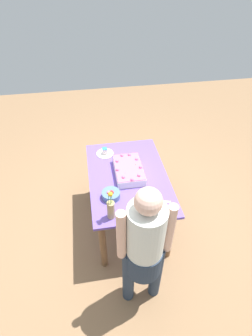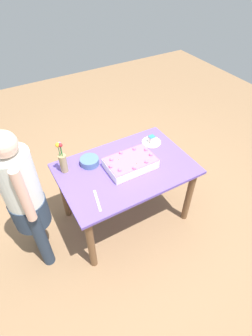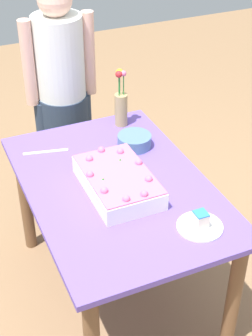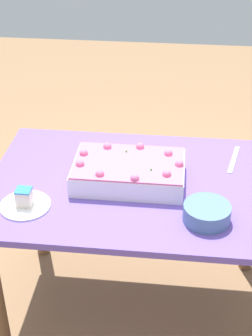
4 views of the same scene
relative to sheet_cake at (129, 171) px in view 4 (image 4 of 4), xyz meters
The scene contains 6 objects.
ground_plane 0.81m from the sheet_cake, 14.67° to the right, with size 8.00×8.00×0.00m, color #8D6A49.
dining_table 0.18m from the sheet_cake, 14.67° to the right, with size 1.29×0.86×0.76m.
sheet_cake is the anchor object (origin of this frame).
serving_plate_with_slice 0.45m from the sheet_cake, 150.51° to the right, with size 0.20×0.20×0.08m.
cake_knife 0.51m from the sheet_cake, 26.04° to the left, with size 0.24×0.02×0.00m, color silver.
fruit_bowl 0.40m from the sheet_cake, 35.74° to the right, with size 0.18×0.18×0.07m, color slate.
Camera 4 is at (0.14, -1.81, 2.00)m, focal length 55.00 mm.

